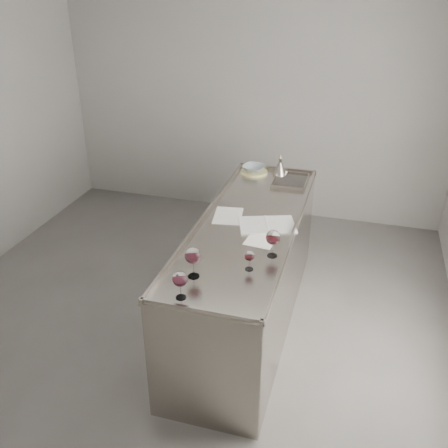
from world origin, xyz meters
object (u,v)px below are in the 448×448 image
(wine_glass_left, at_px, (180,280))
(notebook, at_px, (267,225))
(wine_glass_small, at_px, (249,256))
(wine_funnel, at_px, (280,168))
(wine_glass_middle, at_px, (193,256))
(wine_glass_right, at_px, (273,238))
(counter, at_px, (247,273))
(ceramic_bowl, at_px, (254,168))

(wine_glass_left, distance_m, notebook, 1.12)
(wine_glass_small, height_order, wine_funnel, wine_funnel)
(wine_glass_middle, distance_m, wine_glass_right, 0.59)
(wine_glass_middle, distance_m, wine_glass_small, 0.38)
(wine_glass_middle, bearing_deg, wine_glass_right, 42.00)
(wine_glass_left, bearing_deg, counter, 81.58)
(wine_glass_left, xyz_separation_m, wine_glass_middle, (-0.00, 0.24, 0.02))
(wine_glass_middle, relative_size, ceramic_bowl, 0.98)
(wine_glass_left, bearing_deg, wine_glass_right, 55.68)
(notebook, height_order, wine_funnel, wine_funnel)
(wine_funnel, bearing_deg, wine_glass_small, -86.14)
(wine_glass_middle, height_order, ceramic_bowl, wine_glass_middle)
(counter, xyz_separation_m, notebook, (0.15, -0.01, 0.47))
(counter, distance_m, wine_glass_left, 1.25)
(wine_glass_small, bearing_deg, wine_glass_middle, -150.88)
(counter, xyz_separation_m, wine_funnel, (0.04, 1.08, 0.53))
(wine_glass_right, bearing_deg, wine_glass_middle, -138.00)
(wine_glass_small, relative_size, notebook, 0.28)
(ceramic_bowl, bearing_deg, wine_glass_middle, -88.81)
(notebook, bearing_deg, wine_glass_small, -107.80)
(wine_glass_left, xyz_separation_m, wine_funnel, (0.20, 2.16, -0.07))
(wine_glass_small, relative_size, wine_funnel, 0.68)
(wine_glass_small, distance_m, ceramic_bowl, 1.75)
(wine_glass_right, height_order, wine_funnel, wine_funnel)
(wine_glass_middle, xyz_separation_m, notebook, (0.31, 0.83, -0.14))
(wine_glass_right, distance_m, ceramic_bowl, 1.57)
(wine_glass_left, height_order, wine_funnel, wine_funnel)
(wine_glass_left, relative_size, wine_glass_middle, 0.86)
(wine_glass_left, distance_m, wine_glass_right, 0.77)
(wine_glass_right, distance_m, wine_glass_small, 0.25)
(wine_glass_middle, relative_size, notebook, 0.42)
(counter, distance_m, wine_glass_middle, 1.05)
(notebook, distance_m, wine_funnel, 1.09)
(wine_glass_middle, height_order, wine_glass_small, wine_glass_middle)
(wine_glass_right, height_order, notebook, wine_glass_right)
(notebook, relative_size, ceramic_bowl, 2.31)
(counter, bearing_deg, wine_glass_right, -58.23)
(counter, xyz_separation_m, wine_glass_small, (0.16, -0.66, 0.57))
(wine_glass_left, distance_m, wine_glass_small, 0.53)
(wine_glass_middle, xyz_separation_m, wine_glass_small, (0.33, 0.18, -0.05))
(wine_glass_small, bearing_deg, ceramic_bowl, 102.05)
(wine_glass_right, xyz_separation_m, ceramic_bowl, (-0.48, 1.50, -0.09))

